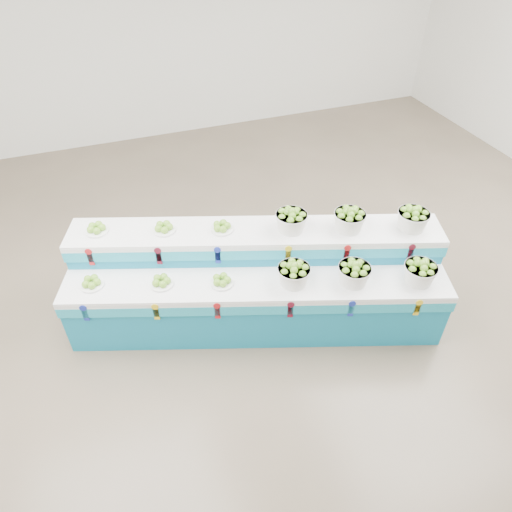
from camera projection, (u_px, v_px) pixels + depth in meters
name	position (u px, v px, depth m)	size (l,w,h in m)	color
ground	(293.00, 311.00, 5.32)	(10.00, 10.00, 0.00)	brown
back_wall	(177.00, 16.00, 7.60)	(10.00, 10.00, 0.00)	silver
display_stand	(256.00, 282.00, 4.95)	(3.91, 1.01, 1.02)	#147CA4
plate_lower_left	(91.00, 282.00, 4.57)	(0.24, 0.24, 0.10)	white
plate_lower_mid	(161.00, 281.00, 4.58)	(0.24, 0.24, 0.10)	white
plate_lower_right	(221.00, 280.00, 4.59)	(0.24, 0.24, 0.10)	white
basket_lower_left	(294.00, 274.00, 4.56)	(0.33, 0.33, 0.24)	silver
basket_lower_mid	(354.00, 273.00, 4.57)	(0.33, 0.33, 0.24)	silver
basket_lower_right	(420.00, 272.00, 4.58)	(0.33, 0.33, 0.24)	silver
plate_upper_left	(96.00, 228.00, 4.75)	(0.24, 0.24, 0.10)	white
plate_upper_mid	(164.00, 227.00, 4.76)	(0.24, 0.24, 0.10)	white
plate_upper_right	(222.00, 226.00, 4.77)	(0.24, 0.24, 0.10)	white
basket_upper_left	(291.00, 220.00, 4.73)	(0.33, 0.33, 0.24)	silver
basket_upper_mid	(349.00, 219.00, 4.74)	(0.33, 0.33, 0.24)	silver
basket_upper_right	(413.00, 218.00, 4.76)	(0.33, 0.33, 0.24)	silver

